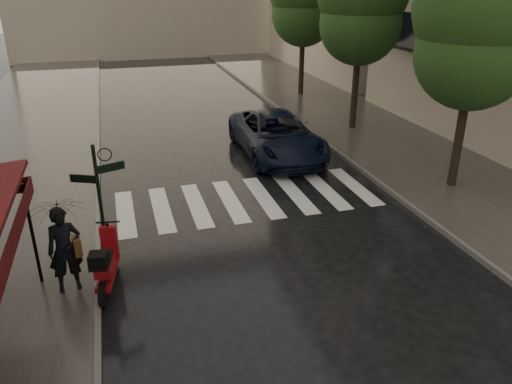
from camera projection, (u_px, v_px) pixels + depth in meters
ground at (178, 343)px, 9.42m from camera, size 120.00×120.00×0.00m
sidewalk_near at (14, 157)px, 18.81m from camera, size 6.00×60.00×0.12m
sidewalk_far at (367, 127)px, 22.58m from camera, size 5.50×60.00×0.12m
curb_near at (98, 150)px, 19.58m from camera, size 0.12×60.00×0.16m
curb_far at (309, 131)px, 21.85m from camera, size 0.12×60.00×0.16m
crosswalk at (247, 199)px, 15.46m from camera, size 7.85×3.20×0.01m
signpost at (100, 199)px, 11.02m from camera, size 1.17×0.29×3.10m
tree_near at (480, 16)px, 14.14m from camera, size 3.80×3.80×7.99m
pedestrian_with_umbrella at (59, 218)px, 10.17m from camera, size 1.34×1.36×2.59m
scooter at (106, 265)px, 10.82m from camera, size 0.70×1.97×1.30m
parked_car at (277, 135)px, 18.92m from camera, size 2.70×5.77×1.60m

